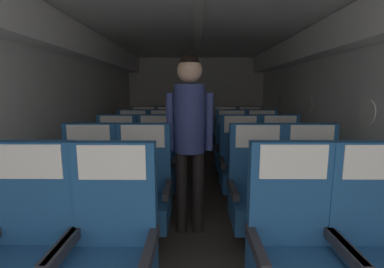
{
  "coord_description": "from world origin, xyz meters",
  "views": [
    {
      "loc": [
        -0.05,
        0.08,
        1.35
      ],
      "look_at": [
        -0.08,
        3.8,
        0.75
      ],
      "focal_mm": 25.33,
      "sensor_mm": 36.0,
      "label": 1
    }
  ],
  "objects_px": {
    "seat_c_left_window": "(116,167)",
    "seat_c_right_window": "(240,167)",
    "seat_e_right_window": "(225,140)",
    "seat_e_left_window": "(143,140)",
    "seat_a_right_aisle": "(379,254)",
    "seat_b_right_aisle": "(312,195)",
    "seat_d_left_window": "(133,151)",
    "seat_b_left_window": "(88,194)",
    "seat_e_left_aisle": "(169,140)",
    "seat_c_right_aisle": "(280,166)",
    "seat_a_left_aisle": "(111,254)",
    "seat_e_right_aisle": "(250,140)",
    "flight_attendant": "(190,125)",
    "seat_b_left_aisle": "(143,194)",
    "seat_d_left_aisle": "(164,150)",
    "seat_a_right_window": "(294,253)",
    "seat_d_right_aisle": "(262,151)",
    "seat_a_left_window": "(27,253)",
    "seat_c_left_aisle": "(156,166)",
    "seat_b_right_window": "(258,195)"
  },
  "relations": [
    {
      "from": "seat_b_left_window",
      "to": "flight_attendant",
      "type": "relative_size",
      "value": 0.64
    },
    {
      "from": "seat_a_left_aisle",
      "to": "seat_c_right_window",
      "type": "xyz_separation_m",
      "value": [
        1.02,
        1.75,
        0.0
      ]
    },
    {
      "from": "seat_b_left_window",
      "to": "seat_b_left_aisle",
      "type": "height_order",
      "value": "same"
    },
    {
      "from": "seat_c_left_window",
      "to": "seat_d_left_window",
      "type": "distance_m",
      "value": 0.89
    },
    {
      "from": "seat_e_right_aisle",
      "to": "flight_attendant",
      "type": "distance_m",
      "value": 2.74
    },
    {
      "from": "seat_c_left_window",
      "to": "seat_d_left_aisle",
      "type": "relative_size",
      "value": 1.0
    },
    {
      "from": "seat_b_left_window",
      "to": "seat_d_left_window",
      "type": "height_order",
      "value": "same"
    },
    {
      "from": "seat_d_right_aisle",
      "to": "seat_e_left_aisle",
      "type": "distance_m",
      "value": 1.74
    },
    {
      "from": "seat_c_right_aisle",
      "to": "seat_a_right_aisle",
      "type": "bearing_deg",
      "value": -90.1
    },
    {
      "from": "seat_d_left_aisle",
      "to": "seat_e_right_aisle",
      "type": "xyz_separation_m",
      "value": [
        1.5,
        0.88,
        0.0
      ]
    },
    {
      "from": "seat_c_right_window",
      "to": "seat_d_left_window",
      "type": "bearing_deg",
      "value": 149.19
    },
    {
      "from": "seat_b_left_window",
      "to": "seat_e_right_aisle",
      "type": "xyz_separation_m",
      "value": [
        1.98,
        2.64,
        0.0
      ]
    },
    {
      "from": "seat_b_right_aisle",
      "to": "seat_e_right_window",
      "type": "distance_m",
      "value": 2.67
    },
    {
      "from": "seat_a_right_aisle",
      "to": "seat_d_left_window",
      "type": "xyz_separation_m",
      "value": [
        -1.97,
        2.63,
        0.0
      ]
    },
    {
      "from": "seat_c_left_aisle",
      "to": "seat_e_right_aisle",
      "type": "xyz_separation_m",
      "value": [
        1.49,
        1.76,
        0.0
      ]
    },
    {
      "from": "seat_a_left_aisle",
      "to": "seat_c_right_window",
      "type": "height_order",
      "value": "same"
    },
    {
      "from": "seat_a_right_window",
      "to": "seat_d_right_aisle",
      "type": "height_order",
      "value": "same"
    },
    {
      "from": "seat_c_left_aisle",
      "to": "seat_d_left_window",
      "type": "distance_m",
      "value": 0.99
    },
    {
      "from": "seat_e_left_window",
      "to": "seat_e_right_window",
      "type": "relative_size",
      "value": 1.0
    },
    {
      "from": "seat_a_left_window",
      "to": "seat_e_right_window",
      "type": "distance_m",
      "value": 3.82
    },
    {
      "from": "seat_b_right_window",
      "to": "seat_a_right_aisle",
      "type": "bearing_deg",
      "value": -61.18
    },
    {
      "from": "seat_a_left_aisle",
      "to": "seat_b_right_aisle",
      "type": "bearing_deg",
      "value": 30.59
    },
    {
      "from": "seat_b_right_aisle",
      "to": "seat_c_left_window",
      "type": "relative_size",
      "value": 1.0
    },
    {
      "from": "seat_a_right_aisle",
      "to": "seat_c_left_aisle",
      "type": "bearing_deg",
      "value": 130.29
    },
    {
      "from": "seat_b_right_aisle",
      "to": "seat_a_left_aisle",
      "type": "bearing_deg",
      "value": -149.41
    },
    {
      "from": "seat_b_right_window",
      "to": "seat_c_right_window",
      "type": "height_order",
      "value": "same"
    },
    {
      "from": "seat_a_right_aisle",
      "to": "flight_attendant",
      "type": "bearing_deg",
      "value": 135.37
    },
    {
      "from": "seat_a_right_window",
      "to": "seat_c_right_aisle",
      "type": "xyz_separation_m",
      "value": [
        0.47,
        1.76,
        0.0
      ]
    },
    {
      "from": "seat_b_left_window",
      "to": "seat_a_left_aisle",
      "type": "bearing_deg",
      "value": -61.87
    },
    {
      "from": "flight_attendant",
      "to": "seat_d_left_aisle",
      "type": "bearing_deg",
      "value": 85.97
    },
    {
      "from": "seat_b_left_window",
      "to": "seat_e_left_aisle",
      "type": "relative_size",
      "value": 1.0
    },
    {
      "from": "seat_c_left_window",
      "to": "seat_e_right_window",
      "type": "xyz_separation_m",
      "value": [
        1.51,
        1.77,
        0.0
      ]
    },
    {
      "from": "seat_a_left_aisle",
      "to": "seat_c_right_window",
      "type": "relative_size",
      "value": 1.0
    },
    {
      "from": "seat_a_right_aisle",
      "to": "seat_e_right_aisle",
      "type": "relative_size",
      "value": 1.0
    },
    {
      "from": "seat_a_right_aisle",
      "to": "seat_b_right_aisle",
      "type": "height_order",
      "value": "same"
    },
    {
      "from": "seat_a_left_window",
      "to": "seat_c_right_window",
      "type": "relative_size",
      "value": 1.0
    },
    {
      "from": "seat_c_left_aisle",
      "to": "seat_d_left_aisle",
      "type": "distance_m",
      "value": 0.87
    },
    {
      "from": "seat_c_left_window",
      "to": "seat_d_right_aisle",
      "type": "distance_m",
      "value": 2.17
    },
    {
      "from": "seat_a_right_aisle",
      "to": "seat_c_left_window",
      "type": "relative_size",
      "value": 1.0
    },
    {
      "from": "seat_a_left_aisle",
      "to": "seat_e_right_aisle",
      "type": "relative_size",
      "value": 1.0
    },
    {
      "from": "seat_e_right_aisle",
      "to": "seat_b_left_aisle",
      "type": "bearing_deg",
      "value": -119.36
    },
    {
      "from": "seat_a_left_window",
      "to": "seat_d_left_window",
      "type": "bearing_deg",
      "value": 89.84
    },
    {
      "from": "seat_c_right_aisle",
      "to": "seat_e_left_window",
      "type": "relative_size",
      "value": 1.0
    },
    {
      "from": "seat_a_left_window",
      "to": "flight_attendant",
      "type": "relative_size",
      "value": 0.64
    },
    {
      "from": "seat_c_right_aisle",
      "to": "seat_d_left_window",
      "type": "bearing_deg",
      "value": 156.4
    },
    {
      "from": "seat_b_left_window",
      "to": "seat_e_left_aisle",
      "type": "xyz_separation_m",
      "value": [
        0.47,
        2.62,
        0.0
      ]
    },
    {
      "from": "seat_c_left_window",
      "to": "seat_c_right_window",
      "type": "relative_size",
      "value": 1.0
    },
    {
      "from": "seat_e_right_window",
      "to": "seat_e_left_window",
      "type": "bearing_deg",
      "value": -179.94
    },
    {
      "from": "seat_c_right_window",
      "to": "seat_d_left_window",
      "type": "height_order",
      "value": "same"
    },
    {
      "from": "seat_a_right_aisle",
      "to": "seat_e_right_window",
      "type": "relative_size",
      "value": 1.0
    }
  ]
}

